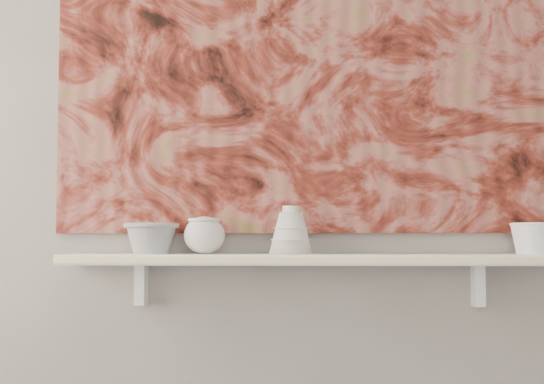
# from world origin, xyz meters

# --- Properties ---
(wall_back) EXTENTS (3.60, 0.00, 3.60)m
(wall_back) POSITION_xyz_m (0.00, 1.60, 1.35)
(wall_back) COLOR gray
(wall_back) RESTS_ON floor
(shelf) EXTENTS (1.40, 0.18, 0.03)m
(shelf) POSITION_xyz_m (0.00, 1.51, 0.92)
(shelf) COLOR white
(shelf) RESTS_ON wall_back
(shelf_stripe) EXTENTS (1.40, 0.01, 0.02)m
(shelf_stripe) POSITION_xyz_m (0.00, 1.41, 0.92)
(shelf_stripe) COLOR #F9EEA6
(shelf_stripe) RESTS_ON shelf
(bracket_left) EXTENTS (0.03, 0.06, 0.12)m
(bracket_left) POSITION_xyz_m (-0.49, 1.57, 0.84)
(bracket_left) COLOR white
(bracket_left) RESTS_ON wall_back
(bracket_right) EXTENTS (0.03, 0.06, 0.12)m
(bracket_right) POSITION_xyz_m (0.49, 1.57, 0.84)
(bracket_right) COLOR white
(bracket_right) RESTS_ON wall_back
(painting) EXTENTS (1.50, 0.02, 1.10)m
(painting) POSITION_xyz_m (0.00, 1.59, 1.54)
(painting) COLOR maroon
(painting) RESTS_ON wall_back
(house_motif) EXTENTS (0.09, 0.00, 0.08)m
(house_motif) POSITION_xyz_m (0.45, 1.57, 1.23)
(house_motif) COLOR black
(house_motif) RESTS_ON painting
(bowl_grey) EXTENTS (0.16, 0.16, 0.09)m
(bowl_grey) POSITION_xyz_m (-0.45, 1.51, 0.98)
(bowl_grey) COLOR #9B9B99
(bowl_grey) RESTS_ON shelf
(cup_cream) EXTENTS (0.15, 0.15, 0.11)m
(cup_cream) POSITION_xyz_m (-0.29, 1.51, 0.98)
(cup_cream) COLOR silver
(cup_cream) RESTS_ON shelf
(bell_vessel) EXTENTS (0.16, 0.16, 0.14)m
(bell_vessel) POSITION_xyz_m (-0.05, 1.51, 1.00)
(bell_vessel) COLOR beige
(bell_vessel) RESTS_ON shelf
(bowl_white) EXTENTS (0.15, 0.15, 0.09)m
(bowl_white) POSITION_xyz_m (0.63, 1.51, 0.97)
(bowl_white) COLOR white
(bowl_white) RESTS_ON shelf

